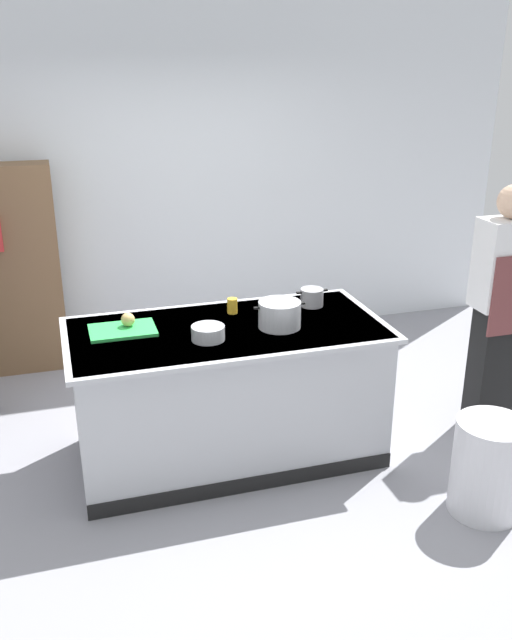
# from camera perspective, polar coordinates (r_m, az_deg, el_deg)

# --- Properties ---
(ground_plane) EXTENTS (10.00, 10.00, 0.00)m
(ground_plane) POSITION_cam_1_polar(r_m,az_deg,el_deg) (4.68, -2.26, -10.94)
(ground_plane) COLOR gray
(back_wall) EXTENTS (6.40, 0.12, 3.00)m
(back_wall) POSITION_cam_1_polar(r_m,az_deg,el_deg) (6.10, -7.61, 11.73)
(back_wall) COLOR silver
(back_wall) RESTS_ON ground_plane
(counter_island) EXTENTS (1.98, 0.98, 0.90)m
(counter_island) POSITION_cam_1_polar(r_m,az_deg,el_deg) (4.45, -2.35, -5.86)
(counter_island) COLOR #B7BABF
(counter_island) RESTS_ON ground_plane
(cutting_board) EXTENTS (0.40, 0.28, 0.02)m
(cutting_board) POSITION_cam_1_polar(r_m,az_deg,el_deg) (4.28, -10.98, -0.83)
(cutting_board) COLOR green
(cutting_board) RESTS_ON counter_island
(onion) EXTENTS (0.09, 0.09, 0.09)m
(onion) POSITION_cam_1_polar(r_m,az_deg,el_deg) (4.30, -10.55, 0.04)
(onion) COLOR tan
(onion) RESTS_ON cutting_board
(stock_pot) EXTENTS (0.33, 0.26, 0.17)m
(stock_pot) POSITION_cam_1_polar(r_m,az_deg,el_deg) (4.25, 1.96, 0.46)
(stock_pot) COLOR #B7BABF
(stock_pot) RESTS_ON counter_island
(sauce_pan) EXTENTS (0.22, 0.15, 0.12)m
(sauce_pan) POSITION_cam_1_polar(r_m,az_deg,el_deg) (4.63, 4.64, 1.89)
(sauce_pan) COLOR #99999E
(sauce_pan) RESTS_ON counter_island
(mixing_bowl) EXTENTS (0.20, 0.20, 0.09)m
(mixing_bowl) POSITION_cam_1_polar(r_m,az_deg,el_deg) (4.08, -3.99, -1.07)
(mixing_bowl) COLOR #B7BABF
(mixing_bowl) RESTS_ON counter_island
(juice_cup) EXTENTS (0.07, 0.07, 0.10)m
(juice_cup) POSITION_cam_1_polar(r_m,az_deg,el_deg) (4.49, -1.97, 1.18)
(juice_cup) COLOR yellow
(juice_cup) RESTS_ON counter_island
(trash_bin) EXTENTS (0.41, 0.41, 0.58)m
(trash_bin) POSITION_cam_1_polar(r_m,az_deg,el_deg) (4.22, 18.65, -11.46)
(trash_bin) COLOR silver
(trash_bin) RESTS_ON ground_plane
(person_chef) EXTENTS (0.38, 0.25, 1.72)m
(person_chef) POSITION_cam_1_polar(r_m,az_deg,el_deg) (4.90, 19.59, 1.19)
(person_chef) COLOR black
(person_chef) RESTS_ON ground_plane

